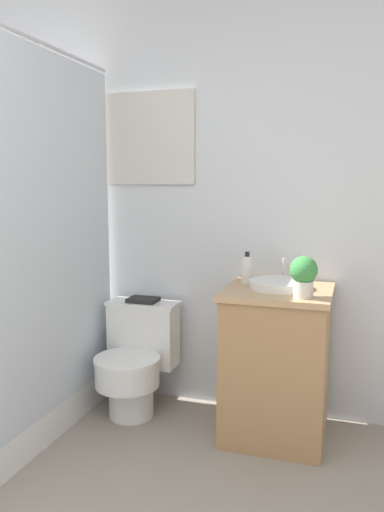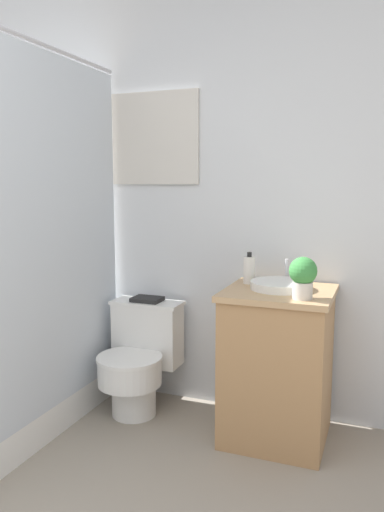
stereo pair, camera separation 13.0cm
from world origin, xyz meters
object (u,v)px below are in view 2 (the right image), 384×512
soap_bottle (249,270)px  potted_plant (303,276)px  sink (280,285)px  toilet (139,358)px  book_on_tank (147,299)px

soap_bottle → potted_plant: size_ratio=0.86×
potted_plant → sink: bearing=127.4°
toilet → book_on_tank: size_ratio=3.61×
potted_plant → book_on_tank: 1.03m
toilet → sink: 0.95m
soap_bottle → potted_plant: 0.42m
toilet → book_on_tank: bearing=90.0°
soap_bottle → potted_plant: bearing=-39.0°
sink → toilet: bearing=179.9°
toilet → sink: (0.81, -0.00, 0.50)m
sink → book_on_tank: (-0.81, 0.12, -0.17)m
potted_plant → toilet: bearing=169.1°
sink → book_on_tank: 0.84m
soap_bottle → book_on_tank: size_ratio=0.98×
potted_plant → book_on_tank: bearing=162.4°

